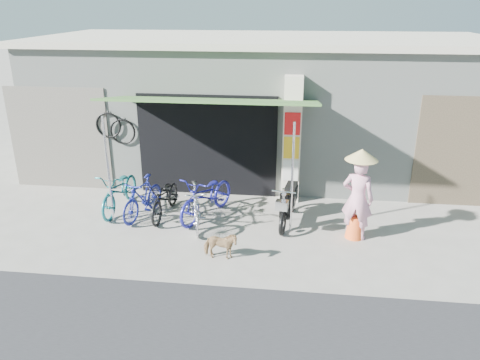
# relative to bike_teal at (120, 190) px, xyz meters

# --- Properties ---
(ground) EXTENTS (80.00, 80.00, 0.00)m
(ground) POSITION_rel_bike_teal_xyz_m (3.03, -1.35, -0.49)
(ground) COLOR gray
(ground) RESTS_ON ground
(bicycle_shop) EXTENTS (12.30, 5.30, 3.66)m
(bicycle_shop) POSITION_rel_bike_teal_xyz_m (3.02, 3.74, 1.35)
(bicycle_shop) COLOR #A1A79F
(bicycle_shop) RESTS_ON ground
(shop_pillar) EXTENTS (0.42, 0.44, 3.00)m
(shop_pillar) POSITION_rel_bike_teal_xyz_m (3.88, 1.10, 1.01)
(shop_pillar) COLOR beige
(shop_pillar) RESTS_ON ground
(awning) EXTENTS (4.60, 1.88, 2.72)m
(awning) POSITION_rel_bike_teal_xyz_m (2.12, 0.28, 2.03)
(awning) COLOR #375E2A
(awning) RESTS_ON ground
(neighbour_right) EXTENTS (2.60, 0.06, 2.60)m
(neighbour_right) POSITION_rel_bike_teal_xyz_m (8.03, 1.24, 0.81)
(neighbour_right) COLOR brown
(neighbour_right) RESTS_ON ground
(neighbour_left) EXTENTS (2.60, 0.06, 2.60)m
(neighbour_left) POSITION_rel_bike_teal_xyz_m (-1.97, 1.24, 0.81)
(neighbour_left) COLOR #6B665B
(neighbour_left) RESTS_ON ground
(bike_teal) EXTENTS (0.74, 1.88, 0.97)m
(bike_teal) POSITION_rel_bike_teal_xyz_m (0.00, 0.00, 0.00)
(bike_teal) COLOR #176468
(bike_teal) RESTS_ON ground
(bike_blue) EXTENTS (0.83, 1.60, 0.92)m
(bike_blue) POSITION_rel_bike_teal_xyz_m (0.63, -0.30, -0.02)
(bike_blue) COLOR navy
(bike_blue) RESTS_ON ground
(bike_black) EXTENTS (0.68, 1.69, 0.87)m
(bike_black) POSITION_rel_bike_teal_xyz_m (1.12, -0.18, -0.05)
(bike_black) COLOR black
(bike_black) RESTS_ON ground
(bike_silver) EXTENTS (0.82, 1.63, 0.94)m
(bike_silver) POSITION_rel_bike_teal_xyz_m (1.91, -0.66, -0.01)
(bike_silver) COLOR #B5B5BA
(bike_silver) RESTS_ON ground
(bike_navy) EXTENTS (1.39, 2.03, 1.01)m
(bike_navy) POSITION_rel_bike_teal_xyz_m (2.07, -0.14, 0.02)
(bike_navy) COLOR navy
(bike_navy) RESTS_ON ground
(street_dog) EXTENTS (0.67, 0.31, 0.56)m
(street_dog) POSITION_rel_bike_teal_xyz_m (2.65, -1.93, -0.21)
(street_dog) COLOR tan
(street_dog) RESTS_ON ground
(moped) EXTENTS (0.54, 1.71, 0.97)m
(moped) POSITION_rel_bike_teal_xyz_m (3.87, -0.17, -0.04)
(moped) COLOR black
(moped) RESTS_ON ground
(nun) EXTENTS (0.72, 0.64, 1.90)m
(nun) POSITION_rel_bike_teal_xyz_m (5.24, -0.74, 0.44)
(nun) COLOR pink
(nun) RESTS_ON ground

